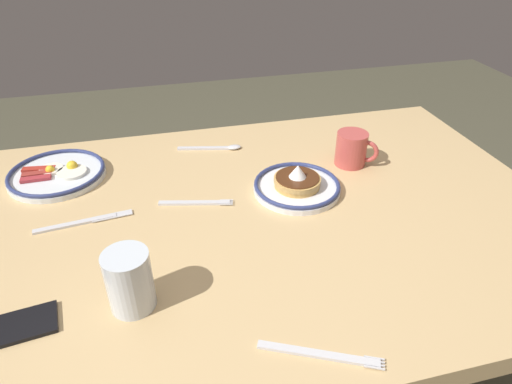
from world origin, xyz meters
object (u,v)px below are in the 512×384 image
at_px(butter_knife, 84,222).
at_px(fork_far, 321,355).
at_px(plate_center_pancakes, 57,174).
at_px(drinking_glass, 130,283).
at_px(fork_near, 196,203).
at_px(plate_near_main, 297,185).
at_px(cell_phone, 12,328).
at_px(tea_spoon, 218,148).
at_px(coffee_mug, 352,148).

bearing_deg(butter_knife, fork_far, 130.41).
distance_m(fork_far, butter_knife, 0.61).
height_order(plate_center_pancakes, drinking_glass, drinking_glass).
xyz_separation_m(plate_center_pancakes, fork_near, (-0.34, 0.21, -0.01)).
bearing_deg(plate_near_main, butter_knife, 1.18).
bearing_deg(fork_near, cell_phone, 40.28).
height_order(cell_phone, tea_spoon, tea_spoon).
xyz_separation_m(butter_knife, tea_spoon, (-0.36, -0.28, 0.00)).
height_order(plate_near_main, tea_spoon, plate_near_main).
distance_m(plate_center_pancakes, cell_phone, 0.51).
bearing_deg(drinking_glass, plate_center_pancakes, -69.64).
height_order(butter_knife, tea_spoon, tea_spoon).
height_order(plate_center_pancakes, butter_knife, plate_center_pancakes).
distance_m(coffee_mug, butter_knife, 0.71).
bearing_deg(tea_spoon, drinking_glass, 65.58).
height_order(plate_center_pancakes, cell_phone, plate_center_pancakes).
height_order(cell_phone, butter_knife, cell_phone).
distance_m(coffee_mug, fork_near, 0.45).
bearing_deg(fork_far, cell_phone, -19.76).
bearing_deg(plate_near_main, fork_near, -0.72).
height_order(coffee_mug, tea_spoon, coffee_mug).
relative_size(fork_near, tea_spoon, 0.97).
bearing_deg(cell_phone, tea_spoon, -136.97).
distance_m(coffee_mug, tea_spoon, 0.38).
bearing_deg(drinking_glass, fork_far, 147.29).
relative_size(plate_near_main, tea_spoon, 1.19).
relative_size(plate_near_main, cell_phone, 1.51).
height_order(coffee_mug, drinking_glass, drinking_glass).
bearing_deg(butter_knife, fork_near, -176.95).
height_order(drinking_glass, fork_near, drinking_glass).
xyz_separation_m(plate_center_pancakes, cell_phone, (0.02, 0.51, -0.01)).
distance_m(butter_knife, tea_spoon, 0.45).
xyz_separation_m(coffee_mug, drinking_glass, (0.59, 0.38, 0.00)).
distance_m(cell_phone, fork_near, 0.46).
distance_m(plate_near_main, tea_spoon, 0.31).
bearing_deg(fork_far, coffee_mug, -118.19).
xyz_separation_m(fork_far, tea_spoon, (0.04, -0.74, 0.00)).
xyz_separation_m(plate_near_main, fork_near, (0.25, -0.00, -0.01)).
distance_m(drinking_glass, fork_far, 0.35).
relative_size(plate_near_main, fork_near, 1.22).
xyz_separation_m(coffee_mug, tea_spoon, (0.34, -0.17, -0.04)).
relative_size(cell_phone, fork_far, 0.75).
xyz_separation_m(plate_near_main, coffee_mug, (-0.19, -0.09, 0.03)).
xyz_separation_m(coffee_mug, fork_far, (0.30, 0.57, -0.04)).
bearing_deg(fork_far, plate_center_pancakes, -55.33).
distance_m(fork_near, tea_spoon, 0.28).
relative_size(plate_center_pancakes, tea_spoon, 1.34).
relative_size(plate_center_pancakes, fork_near, 1.38).
relative_size(coffee_mug, drinking_glass, 0.91).
xyz_separation_m(cell_phone, butter_knife, (-0.10, -0.29, -0.00)).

